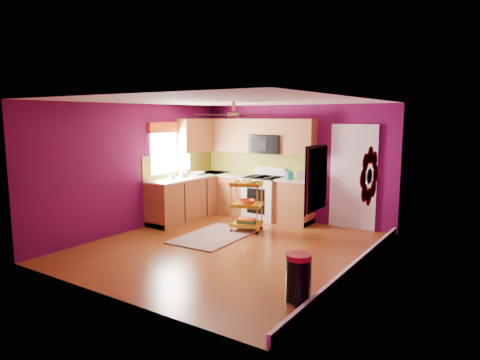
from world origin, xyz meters
The scene contains 18 objects.
ground centered at (0.00, 0.00, 0.00)m, with size 5.00×5.00×0.00m, color #662F0F.
room_envelope centered at (0.03, 0.00, 1.63)m, with size 4.54×5.04×2.52m.
lower_cabinets centered at (-1.35, 1.82, 0.43)m, with size 2.81×2.31×0.94m.
electric_range centered at (-0.55, 2.17, 0.48)m, with size 0.76×0.66×1.13m.
upper_cabinetry centered at (-1.24, 2.17, 1.80)m, with size 2.80×2.30×1.26m.
left_window centered at (-2.22, 1.05, 1.74)m, with size 0.08×1.35×1.08m.
panel_door centered at (1.35, 2.47, 1.02)m, with size 0.95×0.11×2.15m.
right_wall_art centered at (2.23, -0.34, 1.44)m, with size 0.04×2.74×1.04m.
ceiling_fan centered at (0.00, 0.20, 2.29)m, with size 1.01×1.01×0.26m.
shag_rug centered at (-0.59, 0.41, 0.01)m, with size 1.04×1.69×0.02m, color black.
rolling_cart centered at (-0.29, 1.09, 0.55)m, with size 0.69×0.59×1.06m.
trash_can centered at (1.99, -1.33, 0.30)m, with size 0.35×0.37×0.61m.
teal_kettle centered at (0.07, 2.16, 1.02)m, with size 0.18×0.18×0.21m.
toaster centered at (0.40, 2.18, 1.03)m, with size 0.22×0.15×0.18m, color beige.
soap_bottle_a centered at (-1.98, 1.11, 1.04)m, with size 0.09×0.09×0.19m, color #EA3F72.
soap_bottle_b centered at (-1.99, 1.24, 1.02)m, with size 0.13×0.13×0.17m, color white.
counter_dish centered at (-1.95, 1.60, 0.98)m, with size 0.29×0.29×0.07m, color white.
counter_cup centered at (-1.95, 0.77, 0.99)m, with size 0.12×0.12×0.09m, color white.
Camera 1 is at (4.14, -5.85, 2.24)m, focal length 32.00 mm.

